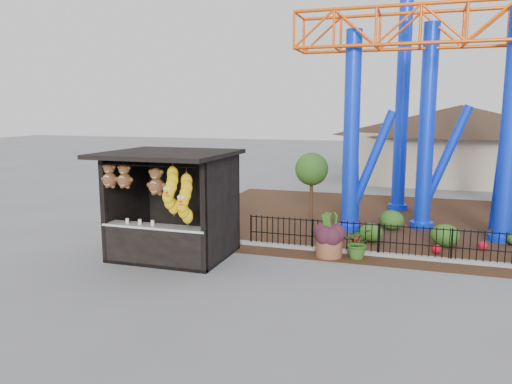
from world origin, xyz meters
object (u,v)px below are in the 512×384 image
(prize_booth, at_px, (169,207))
(potted_plant, at_px, (358,242))
(terracotta_planter, at_px, (329,247))
(roller_coaster, at_px, (463,50))

(prize_booth, relative_size, potted_plant, 3.66)
(terracotta_planter, relative_size, potted_plant, 0.81)
(prize_booth, relative_size, roller_coaster, 0.32)
(roller_coaster, relative_size, potted_plant, 11.51)
(roller_coaster, relative_size, terracotta_planter, 14.28)
(terracotta_planter, bearing_deg, potted_plant, 8.82)
(terracotta_planter, xyz_separation_m, potted_plant, (0.83, 0.13, 0.18))
(prize_booth, relative_size, terracotta_planter, 4.54)
(prize_booth, xyz_separation_m, potted_plant, (5.22, 1.70, -1.05))
(prize_booth, xyz_separation_m, terracotta_planter, (4.38, 1.57, -1.23))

